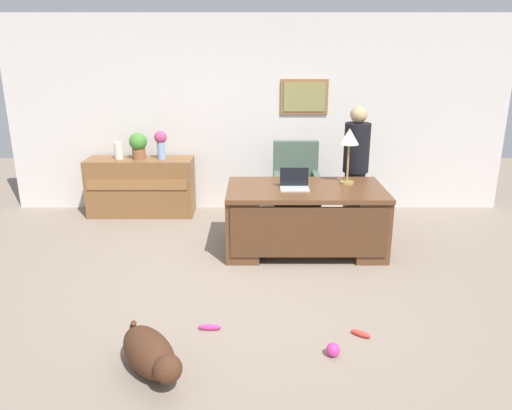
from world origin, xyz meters
TOP-DOWN VIEW (x-y plane):
  - ground_plane at (0.00, 0.00)m, footprint 12.00×12.00m
  - back_wall at (0.00, 2.60)m, footprint 7.00×0.16m
  - desk at (0.54, 0.93)m, footprint 1.77×0.99m
  - credenza at (-1.63, 2.25)m, footprint 1.46×0.50m
  - armchair at (0.51, 1.93)m, footprint 0.60×0.59m
  - person_standing at (1.24, 1.67)m, footprint 0.32×0.32m
  - dog_lying at (-0.77, -1.36)m, footprint 0.61×0.69m
  - laptop at (0.41, 0.92)m, footprint 0.32×0.22m
  - desk_lamp at (1.04, 1.14)m, footprint 0.22×0.22m
  - vase_with_flowers at (-1.32, 2.25)m, footprint 0.17×0.17m
  - vase_empty at (-1.90, 2.25)m, footprint 0.12×0.12m
  - potted_plant at (-1.63, 2.25)m, footprint 0.24×0.24m
  - dog_toy_ball at (0.57, -1.15)m, footprint 0.11×0.11m
  - dog_toy_bone at (-0.41, -0.79)m, footprint 0.19×0.05m
  - dog_toy_plush at (0.84, -0.89)m, footprint 0.17×0.14m

SIDE VIEW (x-z plane):
  - ground_plane at x=0.00m, z-range 0.00..0.00m
  - dog_toy_bone at x=-0.41m, z-range 0.00..0.05m
  - dog_toy_plush at x=0.84m, z-range 0.00..0.05m
  - dog_toy_ball at x=0.57m, z-range 0.00..0.11m
  - dog_lying at x=-0.77m, z-range 0.01..0.31m
  - credenza at x=-1.63m, z-range 0.00..0.80m
  - desk at x=0.54m, z-range 0.03..0.78m
  - armchair at x=0.51m, z-range -0.05..1.02m
  - laptop at x=0.41m, z-range 0.69..0.92m
  - person_standing at x=1.24m, z-range 0.02..1.60m
  - vase_empty at x=-1.90m, z-range 0.80..1.03m
  - potted_plant at x=-1.63m, z-range 0.82..1.18m
  - vase_with_flowers at x=-1.32m, z-range 0.84..1.22m
  - desk_lamp at x=1.04m, z-range 0.94..1.57m
  - back_wall at x=0.00m, z-range 0.00..2.70m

